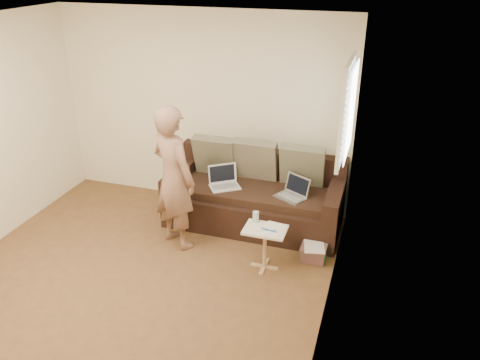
{
  "coord_description": "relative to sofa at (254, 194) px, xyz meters",
  "views": [
    {
      "loc": [
        2.33,
        -3.41,
        3.2
      ],
      "look_at": [
        0.8,
        1.4,
        0.78
      ],
      "focal_mm": 35.72,
      "sensor_mm": 36.0,
      "label": 1
    }
  ],
  "objects": [
    {
      "name": "ceiling",
      "position": [
        -0.87,
        -1.77,
        2.18
      ],
      "size": [
        4.5,
        4.5,
        0.0
      ],
      "primitive_type": "plane",
      "rotation": [
        3.14,
        0.0,
        0.0
      ],
      "color": "white",
      "rests_on": "wall_back"
    },
    {
      "name": "pillow_right",
      "position": [
        0.55,
        0.23,
        0.37
      ],
      "size": [
        0.55,
        0.28,
        0.57
      ],
      "primitive_type": null,
      "rotation": [
        0.26,
        0.0,
        0.0
      ],
      "color": "#5E5D45",
      "rests_on": "sofa"
    },
    {
      "name": "sofa",
      "position": [
        0.0,
        0.0,
        0.0
      ],
      "size": [
        2.2,
        0.95,
        0.85
      ],
      "primitive_type": null,
      "color": "black",
      "rests_on": "ground"
    },
    {
      "name": "window_blinds",
      "position": [
        1.08,
        -0.27,
        1.28
      ],
      "size": [
        0.12,
        0.88,
        1.08
      ],
      "primitive_type": null,
      "color": "white",
      "rests_on": "wall_right"
    },
    {
      "name": "floor",
      "position": [
        -0.87,
        -1.77,
        -0.42
      ],
      "size": [
        4.5,
        4.5,
        0.0
      ],
      "primitive_type": "plane",
      "color": "brown",
      "rests_on": "ground"
    },
    {
      "name": "person",
      "position": [
        -0.75,
        -0.73,
        0.44
      ],
      "size": [
        0.76,
        0.67,
        1.73
      ],
      "primitive_type": "imported",
      "rotation": [
        0.0,
        0.0,
        2.67
      ],
      "color": "brown",
      "rests_on": "ground"
    },
    {
      "name": "wall_right",
      "position": [
        1.13,
        -1.77,
        0.87
      ],
      "size": [
        0.0,
        4.5,
        4.5
      ],
      "primitive_type": "plane",
      "rotation": [
        1.57,
        0.0,
        -1.57
      ],
      "color": "#F1E4BC",
      "rests_on": "ground"
    },
    {
      "name": "drinking_glass",
      "position": [
        0.24,
        -0.79,
        0.14
      ],
      "size": [
        0.07,
        0.07,
        0.12
      ],
      "primitive_type": null,
      "color": "silver",
      "rests_on": "side_table"
    },
    {
      "name": "laptop_silver",
      "position": [
        0.49,
        -0.15,
        0.1
      ],
      "size": [
        0.43,
        0.39,
        0.23
      ],
      "primitive_type": null,
      "rotation": [
        0.0,
        0.0,
        -0.51
      ],
      "color": "#B7BABC",
      "rests_on": "sofa"
    },
    {
      "name": "laptop_white",
      "position": [
        -0.35,
        -0.12,
        0.1
      ],
      "size": [
        0.45,
        0.43,
        0.27
      ],
      "primitive_type": null,
      "rotation": [
        0.0,
        0.0,
        0.62
      ],
      "color": "white",
      "rests_on": "sofa"
    },
    {
      "name": "pillow_left",
      "position": [
        -0.6,
        0.21,
        0.37
      ],
      "size": [
        0.55,
        0.29,
        0.57
      ],
      "primitive_type": null,
      "rotation": [
        0.28,
        0.0,
        0.0
      ],
      "color": "#5E5D45",
      "rests_on": "sofa"
    },
    {
      "name": "wall_back",
      "position": [
        -0.87,
        0.48,
        0.87
      ],
      "size": [
        4.0,
        0.0,
        4.0
      ],
      "primitive_type": "plane",
      "rotation": [
        1.57,
        0.0,
        0.0
      ],
      "color": "#F1E4BC",
      "rests_on": "ground"
    },
    {
      "name": "striped_box",
      "position": [
        0.88,
        -0.58,
        -0.33
      ],
      "size": [
        0.29,
        0.29,
        0.18
      ],
      "primitive_type": null,
      "color": "#BD1C36",
      "rests_on": "ground"
    },
    {
      "name": "pillow_mid",
      "position": [
        -0.05,
        0.23,
        0.37
      ],
      "size": [
        0.55,
        0.27,
        0.57
      ],
      "primitive_type": null,
      "rotation": [
        0.24,
        0.0,
        0.0
      ],
      "color": "#666248",
      "rests_on": "sofa"
    },
    {
      "name": "paper_on_table",
      "position": [
        0.46,
        -0.89,
        0.08
      ],
      "size": [
        0.25,
        0.33,
        0.0
      ],
      "primitive_type": null,
      "rotation": [
        0.0,
        0.0,
        -0.14
      ],
      "color": "white",
      "rests_on": "side_table"
    },
    {
      "name": "scissors",
      "position": [
        0.43,
        -0.93,
        0.09
      ],
      "size": [
        0.18,
        0.11,
        0.02
      ],
      "primitive_type": null,
      "rotation": [
        0.0,
        0.0,
        0.03
      ],
      "color": "silver",
      "rests_on": "side_table"
    },
    {
      "name": "side_table",
      "position": [
        0.38,
        -0.9,
        -0.17
      ],
      "size": [
        0.46,
        0.32,
        0.5
      ],
      "primitive_type": null,
      "color": "silver",
      "rests_on": "ground"
    }
  ]
}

